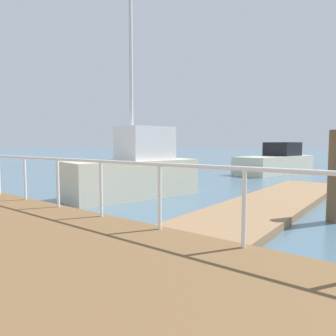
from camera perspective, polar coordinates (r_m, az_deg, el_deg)
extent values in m
plane|color=slate|center=(14.52, -24.17, -2.90)|extent=(300.00, 300.00, 0.00)
cube|color=#93704C|center=(9.11, 19.24, -6.35)|extent=(10.39, 2.00, 0.18)
cylinder|color=white|center=(4.08, 14.28, -7.48)|extent=(0.06, 0.06, 1.05)
cylinder|color=white|center=(4.81, -1.61, -5.54)|extent=(0.06, 0.06, 1.05)
cylinder|color=white|center=(5.80, -12.65, -3.92)|extent=(0.06, 0.06, 1.05)
cylinder|color=white|center=(6.95, -20.24, -2.72)|extent=(0.06, 0.06, 1.05)
cylinder|color=white|center=(8.18, -25.61, -1.84)|extent=(0.06, 0.06, 1.05)
cylinder|color=white|center=(3.79, 24.40, -0.64)|extent=(0.06, 24.25, 0.06)
cylinder|color=brown|center=(7.71, 29.22, -1.42)|extent=(0.30, 0.30, 2.09)
cube|color=beige|center=(19.85, 19.80, 0.64)|extent=(6.75, 3.13, 1.06)
cube|color=black|center=(20.58, 20.98, 3.40)|extent=(2.36, 1.96, 0.86)
cube|color=beige|center=(10.24, -6.87, -1.96)|extent=(4.80, 2.81, 1.24)
cube|color=white|center=(10.47, -4.50, 4.71)|extent=(1.96, 1.79, 1.13)
cylinder|color=silver|center=(10.86, -7.14, 24.79)|extent=(0.12, 0.12, 8.59)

